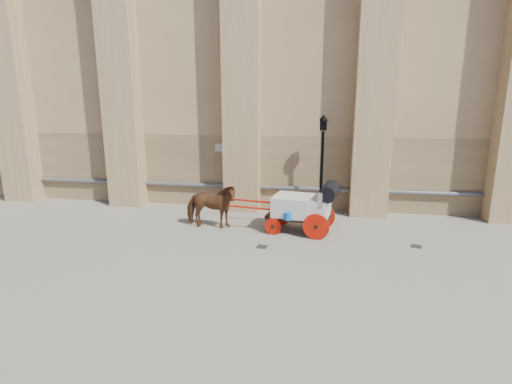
# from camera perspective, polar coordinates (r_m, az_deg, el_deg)

# --- Properties ---
(ground) EXTENTS (90.00, 90.00, 0.00)m
(ground) POSITION_cam_1_polar(r_m,az_deg,el_deg) (13.01, -0.62, -6.94)
(ground) COLOR slate
(ground) RESTS_ON ground
(horse) EXTENTS (1.92, 0.91, 1.61)m
(horse) POSITION_cam_1_polar(r_m,az_deg,el_deg) (14.09, -6.50, -2.00)
(horse) COLOR brown
(horse) RESTS_ON ground
(carriage) EXTENTS (4.18, 1.76, 1.77)m
(carriage) POSITION_cam_1_polar(r_m,az_deg,el_deg) (13.60, 7.06, -1.91)
(carriage) COLOR black
(carriage) RESTS_ON ground
(street_lamp) EXTENTS (0.37, 0.37, 3.90)m
(street_lamp) POSITION_cam_1_polar(r_m,az_deg,el_deg) (15.36, 9.39, 4.09)
(street_lamp) COLOR black
(street_lamp) RESTS_ON ground
(drain_grate_near) EXTENTS (0.37, 0.37, 0.01)m
(drain_grate_near) POSITION_cam_1_polar(r_m,az_deg,el_deg) (12.49, 0.87, -7.81)
(drain_grate_near) COLOR black
(drain_grate_near) RESTS_ON ground
(drain_grate_far) EXTENTS (0.40, 0.40, 0.01)m
(drain_grate_far) POSITION_cam_1_polar(r_m,az_deg,el_deg) (13.47, 21.91, -7.20)
(drain_grate_far) COLOR black
(drain_grate_far) RESTS_ON ground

